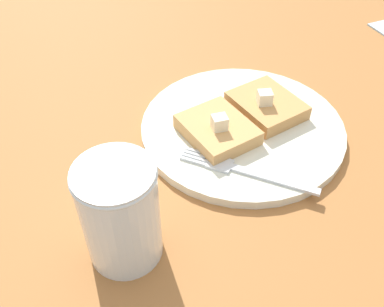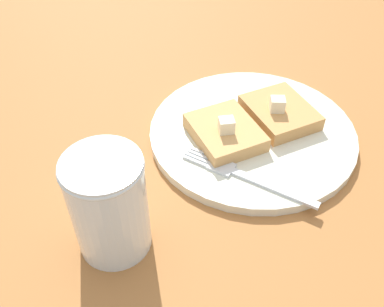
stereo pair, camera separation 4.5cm
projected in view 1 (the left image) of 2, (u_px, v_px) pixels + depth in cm
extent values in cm
cube|color=#A56733|center=(272.00, 125.00, 57.90)|extent=(100.11, 100.11, 2.88)
cylinder|color=silver|center=(242.00, 128.00, 54.40)|extent=(25.63, 25.63, 1.17)
torus|color=navy|center=(242.00, 127.00, 54.27)|extent=(25.63, 25.63, 0.80)
cube|color=tan|center=(268.00, 108.00, 54.91)|extent=(9.83, 10.70, 1.88)
cube|color=tan|center=(217.00, 130.00, 51.79)|extent=(9.83, 10.70, 1.88)
cube|color=#F6ECC5|center=(265.00, 98.00, 53.43)|extent=(1.91, 1.76, 1.74)
cube|color=#F5EAC2|center=(220.00, 123.00, 49.93)|extent=(1.83, 1.66, 1.74)
cube|color=silver|center=(275.00, 180.00, 46.86)|extent=(8.66, 6.55, 0.36)
cube|color=silver|center=(220.00, 164.00, 48.64)|extent=(3.56, 3.42, 0.36)
cube|color=silver|center=(193.00, 161.00, 48.92)|extent=(2.79, 2.12, 0.36)
cube|color=silver|center=(195.00, 158.00, 49.28)|extent=(2.79, 2.12, 0.36)
cube|color=silver|center=(196.00, 155.00, 49.65)|extent=(2.79, 2.12, 0.36)
cube|color=silver|center=(198.00, 152.00, 50.02)|extent=(2.79, 2.12, 0.36)
cylinder|color=#381705|center=(122.00, 223.00, 39.15)|extent=(6.53, 6.53, 8.31)
cylinder|color=silver|center=(120.00, 214.00, 38.23)|extent=(7.10, 7.10, 10.98)
torus|color=silver|center=(113.00, 175.00, 34.74)|extent=(7.32, 7.32, 0.50)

